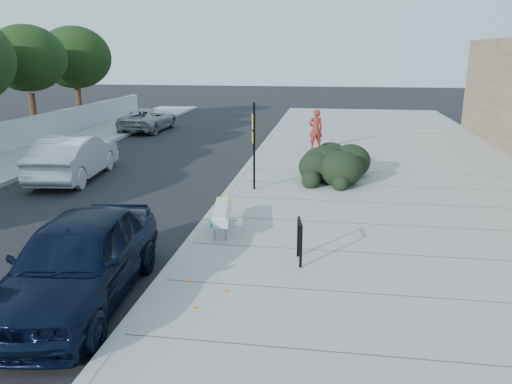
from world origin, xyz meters
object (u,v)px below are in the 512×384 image
bike_rack (300,237)px  pedestrian (316,129)px  bench (222,212)px  wagon_silver (74,157)px  suv_silver (148,119)px  sign_post (254,141)px  sedan_navy (78,260)px

bike_rack → pedestrian: 13.18m
bench → wagon_silver: (-6.60, 5.01, 0.19)m
bench → pedestrian: (1.92, 11.47, 0.45)m
suv_silver → bench: bearing=117.3°
pedestrian → sign_post: bearing=59.2°
bench → pedestrian: pedestrian is taller
bike_rack → suv_silver: bearing=109.9°
pedestrian → suv_silver: bearing=-45.0°
sedan_navy → suv_silver: (-6.25, 20.46, -0.17)m
sign_post → wagon_silver: size_ratio=0.58×
suv_silver → pedestrian: bearing=154.0°
bench → pedestrian: bearing=71.9°
wagon_silver → pedestrian: (8.52, 6.46, 0.26)m
sign_post → wagon_silver: (-6.78, 1.01, -0.93)m
bike_rack → sign_post: 6.09m
wagon_silver → bike_rack: bearing=136.1°
bench → sedan_navy: 4.24m
bench → bike_rack: 2.68m
pedestrian → bench: bearing=62.8°
bike_rack → sedan_navy: (-3.90, -2.10, 0.12)m
sedan_navy → pedestrian: size_ratio=2.67×
bench → suv_silver: suv_silver is taller
wagon_silver → pedestrian: bearing=-148.9°
sign_post → suv_silver: bearing=110.8°
bench → bike_rack: size_ratio=2.14×
bench → wagon_silver: bearing=134.2°
sign_post → sedan_navy: sign_post is taller
pedestrian → bike_rack: bearing=72.9°
bike_rack → sedan_navy: size_ratio=0.19×
bike_rack → sign_post: (-1.87, 5.71, 1.03)m
wagon_silver → bench: bearing=136.8°
bike_rack → wagon_silver: wagon_silver is taller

